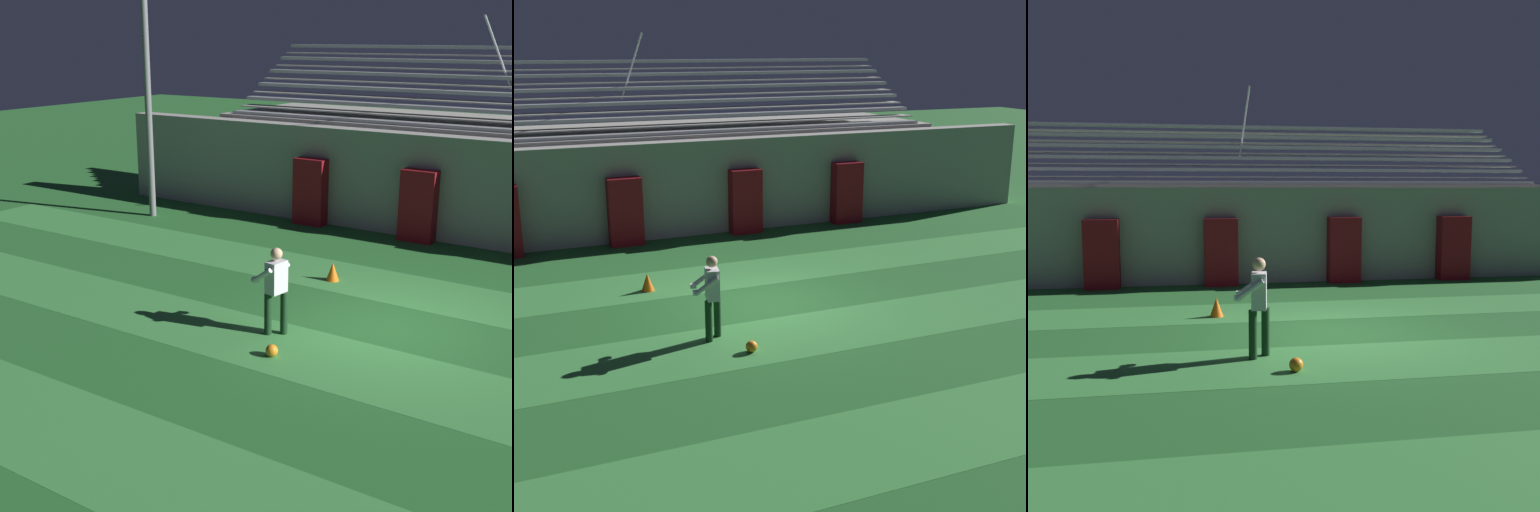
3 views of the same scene
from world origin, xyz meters
TOP-DOWN VIEW (x-y plane):
  - ground_plane at (0.00, 0.00)m, footprint 80.00×80.00m
  - turf_stripe_near at (0.00, -6.00)m, footprint 28.00×2.04m
  - turf_stripe_mid at (0.00, -1.92)m, footprint 28.00×2.04m
  - turf_stripe_far at (0.00, 2.16)m, footprint 28.00×2.04m
  - back_wall at (0.00, 6.50)m, footprint 24.00×0.60m
  - padding_pillar_gate_left at (-1.81, 5.95)m, footprint 0.95×0.44m
  - padding_pillar_gate_right at (1.81, 5.95)m, footprint 0.95×0.44m
  - padding_pillar_far_right at (5.26, 5.95)m, footprint 0.95×0.44m
  - bleacher_stand at (-0.00, 9.19)m, footprint 18.00×4.75m
  - goalkeeper at (-1.69, -1.45)m, footprint 0.63×0.64m
  - soccer_ball at (-1.22, -2.32)m, footprint 0.22×0.22m
  - traffic_cone at (-2.19, 1.82)m, footprint 0.30×0.30m

SIDE VIEW (x-z plane):
  - ground_plane at x=0.00m, z-range 0.00..0.00m
  - turf_stripe_near at x=0.00m, z-range 0.00..0.01m
  - turf_stripe_mid at x=0.00m, z-range 0.00..0.01m
  - turf_stripe_far at x=0.00m, z-range 0.00..0.01m
  - soccer_ball at x=-1.22m, z-range 0.00..0.22m
  - traffic_cone at x=-2.19m, z-range 0.00..0.42m
  - goalkeeper at x=-1.69m, z-range 0.12..1.79m
  - padding_pillar_gate_left at x=-1.81m, z-range 0.00..1.93m
  - padding_pillar_gate_right at x=1.81m, z-range 0.00..1.93m
  - padding_pillar_far_right at x=5.26m, z-range 0.00..1.93m
  - back_wall at x=0.00m, z-range 0.00..2.80m
  - bleacher_stand at x=0.00m, z-range -1.40..4.42m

